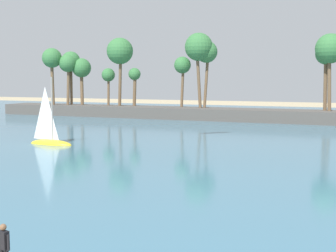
# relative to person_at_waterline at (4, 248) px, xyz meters

# --- Properties ---
(sea) EXTENTS (220.00, 97.53, 0.06)m
(sea) POSITION_rel_person_at_waterline_xyz_m (3.74, 48.73, -0.86)
(sea) COLOR teal
(sea) RESTS_ON ground
(palm_headland) EXTENTS (104.98, 6.21, 13.22)m
(palm_headland) POSITION_rel_person_at_waterline_xyz_m (-1.63, 57.61, 2.96)
(palm_headland) COLOR #514C47
(palm_headland) RESTS_ON ground
(person_at_waterline) EXTENTS (0.54, 0.26, 1.67)m
(person_at_waterline) POSITION_rel_person_at_waterline_xyz_m (0.00, 0.00, 0.00)
(person_at_waterline) COLOR black
(person_at_waterline) RESTS_ON ground
(sailboat_toward_headland) EXTENTS (4.73, 1.62, 6.77)m
(sailboat_toward_headland) POSITION_rel_person_at_waterline_xyz_m (-17.17, 25.20, -0.22)
(sailboat_toward_headland) COLOR yellow
(sailboat_toward_headland) RESTS_ON sea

